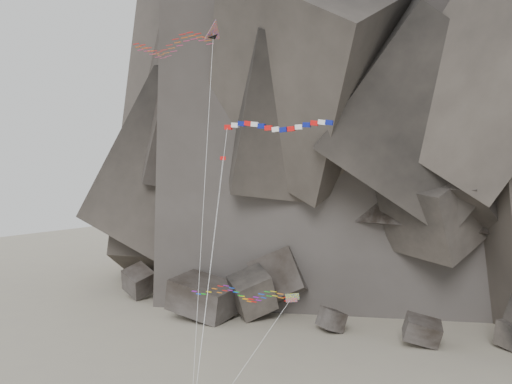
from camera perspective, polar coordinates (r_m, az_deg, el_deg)
The scene contains 6 objects.
headland at distance 118.84m, azimuth 16.51°, elevation 12.20°, with size 110.00×70.00×84.00m, color #4E4740, non-canonical shape.
boulder_field at distance 85.60m, azimuth 10.17°, elevation -10.68°, with size 79.66×18.16×10.40m.
delta_kite at distance 57.88m, azimuth -7.85°, elevation 12.82°, with size 13.23×8.58×32.35m.
banner_kite at distance 56.24m, azimuth 1.79°, elevation 5.74°, with size 9.57×14.32×24.22m.
parafoil_kite at distance 56.93m, azimuth -1.71°, elevation -8.93°, with size 11.93×10.76×9.80m.
pennant_kite at distance 54.97m, azimuth -3.67°, elevation -2.89°, with size 5.43×11.76×21.05m.
Camera 1 is at (32.13, -42.74, 22.51)m, focal length 45.00 mm.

